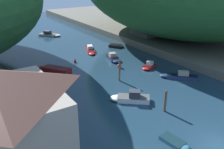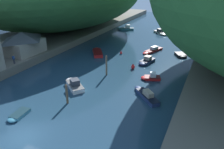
{
  "view_description": "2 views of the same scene",
  "coord_description": "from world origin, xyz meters",
  "px_view_note": "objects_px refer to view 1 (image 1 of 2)",
  "views": [
    {
      "loc": [
        -19.94,
        -11.05,
        16.01
      ],
      "look_at": [
        -0.27,
        19.03,
        1.08
      ],
      "focal_mm": 40.0,
      "sensor_mm": 36.0,
      "label": 1
    },
    {
      "loc": [
        16.64,
        -12.88,
        15.9
      ],
      "look_at": [
        2.99,
        15.93,
        1.55
      ],
      "focal_mm": 35.0,
      "sensor_mm": 36.0,
      "label": 2
    }
  ],
  "objects_px": {
    "boat_red_skiff": "(113,58)",
    "boat_far_upstream": "(149,66)",
    "boat_open_rowboat": "(130,98)",
    "boat_mid_channel": "(175,143)",
    "channel_buoy_far": "(119,66)",
    "boat_white_cruiser": "(53,69)",
    "boat_cabin_cruiser": "(178,76)",
    "person_by_boathouse": "(27,111)",
    "channel_buoy_near": "(75,61)",
    "right_bank_cottage": "(145,24)",
    "boat_far_right_bank": "(90,50)",
    "boat_near_quay": "(3,40)",
    "boat_navy_launch": "(50,34)",
    "boat_moored_right": "(117,46)"
  },
  "relations": [
    {
      "from": "right_bank_cottage",
      "to": "person_by_boathouse",
      "type": "height_order",
      "value": "right_bank_cottage"
    },
    {
      "from": "boat_open_rowboat",
      "to": "channel_buoy_far",
      "type": "relative_size",
      "value": 4.69
    },
    {
      "from": "boat_navy_launch",
      "to": "boat_open_rowboat",
      "type": "relative_size",
      "value": 1.12
    },
    {
      "from": "boat_near_quay",
      "to": "boat_far_upstream",
      "type": "xyz_separation_m",
      "value": [
        17.9,
        -32.93,
        -0.14
      ]
    },
    {
      "from": "boat_white_cruiser",
      "to": "person_by_boathouse",
      "type": "height_order",
      "value": "person_by_boathouse"
    },
    {
      "from": "boat_near_quay",
      "to": "boat_mid_channel",
      "type": "bearing_deg",
      "value": 163.53
    },
    {
      "from": "boat_cabin_cruiser",
      "to": "channel_buoy_near",
      "type": "relative_size",
      "value": 6.32
    },
    {
      "from": "person_by_boathouse",
      "to": "channel_buoy_near",
      "type": "bearing_deg",
      "value": -33.39
    },
    {
      "from": "boat_navy_launch",
      "to": "channel_buoy_near",
      "type": "xyz_separation_m",
      "value": [
        -3.49,
        -22.75,
        -0.09
      ]
    },
    {
      "from": "boat_near_quay",
      "to": "boat_far_right_bank",
      "type": "height_order",
      "value": "boat_near_quay"
    },
    {
      "from": "boat_near_quay",
      "to": "channel_buoy_near",
      "type": "height_order",
      "value": "boat_near_quay"
    },
    {
      "from": "boat_red_skiff",
      "to": "boat_far_upstream",
      "type": "xyz_separation_m",
      "value": [
        2.91,
        -7.0,
        -0.05
      ]
    },
    {
      "from": "boat_open_rowboat",
      "to": "channel_buoy_far",
      "type": "distance_m",
      "value": 12.33
    },
    {
      "from": "boat_red_skiff",
      "to": "boat_cabin_cruiser",
      "type": "distance_m",
      "value": 13.62
    },
    {
      "from": "boat_far_right_bank",
      "to": "person_by_boathouse",
      "type": "distance_m",
      "value": 29.33
    },
    {
      "from": "boat_far_right_bank",
      "to": "boat_open_rowboat",
      "type": "distance_m",
      "value": 23.26
    },
    {
      "from": "boat_far_right_bank",
      "to": "boat_cabin_cruiser",
      "type": "relative_size",
      "value": 1.25
    },
    {
      "from": "boat_red_skiff",
      "to": "boat_far_upstream",
      "type": "relative_size",
      "value": 1.34
    },
    {
      "from": "boat_mid_channel",
      "to": "channel_buoy_far",
      "type": "xyz_separation_m",
      "value": [
        7.49,
        20.62,
        0.22
      ]
    },
    {
      "from": "channel_buoy_near",
      "to": "person_by_boathouse",
      "type": "height_order",
      "value": "person_by_boathouse"
    },
    {
      "from": "channel_buoy_near",
      "to": "right_bank_cottage",
      "type": "bearing_deg",
      "value": 13.43
    },
    {
      "from": "boat_moored_right",
      "to": "person_by_boathouse",
      "type": "height_order",
      "value": "person_by_boathouse"
    },
    {
      "from": "boat_near_quay",
      "to": "boat_open_rowboat",
      "type": "distance_m",
      "value": 41.49
    },
    {
      "from": "boat_navy_launch",
      "to": "person_by_boathouse",
      "type": "relative_size",
      "value": 3.42
    },
    {
      "from": "boat_cabin_cruiser",
      "to": "boat_white_cruiser",
      "type": "bearing_deg",
      "value": 91.62
    },
    {
      "from": "boat_moored_right",
      "to": "channel_buoy_near",
      "type": "distance_m",
      "value": 13.14
    },
    {
      "from": "boat_white_cruiser",
      "to": "boat_open_rowboat",
      "type": "relative_size",
      "value": 1.17
    },
    {
      "from": "boat_mid_channel",
      "to": "boat_cabin_cruiser",
      "type": "xyz_separation_m",
      "value": [
        12.77,
        11.54,
        0.19
      ]
    },
    {
      "from": "channel_buoy_far",
      "to": "boat_far_right_bank",
      "type": "bearing_deg",
      "value": 87.77
    },
    {
      "from": "boat_white_cruiser",
      "to": "channel_buoy_far",
      "type": "height_order",
      "value": "channel_buoy_far"
    },
    {
      "from": "boat_navy_launch",
      "to": "boat_white_cruiser",
      "type": "height_order",
      "value": "boat_navy_launch"
    },
    {
      "from": "right_bank_cottage",
      "to": "boat_far_right_bank",
      "type": "xyz_separation_m",
      "value": [
        -15.33,
        -0.46,
        -3.73
      ]
    },
    {
      "from": "boat_moored_right",
      "to": "boat_open_rowboat",
      "type": "bearing_deg",
      "value": 29.15
    },
    {
      "from": "right_bank_cottage",
      "to": "boat_cabin_cruiser",
      "type": "height_order",
      "value": "right_bank_cottage"
    },
    {
      "from": "channel_buoy_near",
      "to": "channel_buoy_far",
      "type": "bearing_deg",
      "value": -52.06
    },
    {
      "from": "boat_open_rowboat",
      "to": "boat_mid_channel",
      "type": "xyz_separation_m",
      "value": [
        -1.64,
        -9.77,
        -0.27
      ]
    },
    {
      "from": "boat_far_upstream",
      "to": "boat_far_right_bank",
      "type": "bearing_deg",
      "value": -8.7
    },
    {
      "from": "boat_white_cruiser",
      "to": "boat_moored_right",
      "type": "relative_size",
      "value": 1.59
    },
    {
      "from": "boat_white_cruiser",
      "to": "person_by_boathouse",
      "type": "bearing_deg",
      "value": -152.99
    },
    {
      "from": "channel_buoy_near",
      "to": "person_by_boathouse",
      "type": "relative_size",
      "value": 0.48
    },
    {
      "from": "right_bank_cottage",
      "to": "boat_far_right_bank",
      "type": "height_order",
      "value": "right_bank_cottage"
    },
    {
      "from": "right_bank_cottage",
      "to": "boat_open_rowboat",
      "type": "bearing_deg",
      "value": -133.44
    },
    {
      "from": "boat_near_quay",
      "to": "right_bank_cottage",
      "type": "bearing_deg",
      "value": -144.74
    },
    {
      "from": "channel_buoy_far",
      "to": "boat_white_cruiser",
      "type": "bearing_deg",
      "value": 154.15
    },
    {
      "from": "person_by_boathouse",
      "to": "boat_mid_channel",
      "type": "bearing_deg",
      "value": -127.29
    },
    {
      "from": "boat_open_rowboat",
      "to": "boat_far_upstream",
      "type": "bearing_deg",
      "value": -13.52
    },
    {
      "from": "boat_near_quay",
      "to": "boat_cabin_cruiser",
      "type": "distance_m",
      "value": 43.32
    },
    {
      "from": "boat_white_cruiser",
      "to": "boat_far_upstream",
      "type": "relative_size",
      "value": 1.72
    },
    {
      "from": "boat_red_skiff",
      "to": "channel_buoy_near",
      "type": "height_order",
      "value": "boat_red_skiff"
    },
    {
      "from": "boat_navy_launch",
      "to": "boat_cabin_cruiser",
      "type": "bearing_deg",
      "value": 58.42
    }
  ]
}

